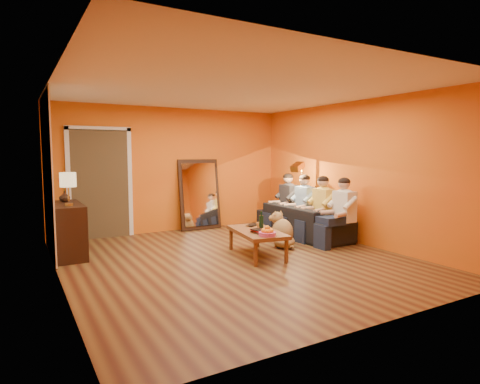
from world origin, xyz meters
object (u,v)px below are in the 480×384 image
person_far_left (344,212)px  person_mid_right (305,205)px  sofa (303,221)px  person_mid_left (323,208)px  dog (283,229)px  floor_lamp (302,199)px  laptop (255,225)px  table_lamp (68,189)px  person_far_right (289,202)px  sideboard (68,230)px  tumbler (259,225)px  mirror_frame (199,194)px  wine_bottle (261,221)px  coffee_table (257,243)px  vase (65,197)px

person_far_left → person_mid_right: size_ratio=1.00×
sofa → person_mid_left: (0.13, -0.45, 0.30)m
dog → floor_lamp: bearing=25.5°
sofa → person_mid_left: 0.56m
laptop → table_lamp: bearing=131.0°
person_far_right → floor_lamp: bearing=-93.5°
sofa → person_far_right: size_ratio=1.75×
table_lamp → person_far_left: (4.37, -1.38, -0.49)m
sofa → dog: 1.07m
person_mid_right → sideboard: bearing=172.5°
person_far_left → tumbler: 1.64m
mirror_frame → sofa: size_ratio=0.71×
mirror_frame → table_lamp: 3.13m
wine_bottle → tumbler: wine_bottle is taller
coffee_table → floor_lamp: (1.70, 1.01, 0.51)m
mirror_frame → person_far_left: bearing=-60.2°
table_lamp → person_mid_right: 4.41m
person_mid_left → person_far_left: bearing=-90.0°
person_far_left → laptop: (-1.55, 0.51, -0.18)m
floor_lamp → sofa: bearing=-142.6°
table_lamp → wine_bottle: size_ratio=1.65×
vase → floor_lamp: bearing=-10.0°
sideboard → vase: bearing=90.0°
dog → person_far_left: person_far_left is taller
dog → tumbler: (-0.58, -0.15, 0.15)m
person_far_left → person_mid_left: (0.00, 0.55, 0.00)m
sideboard → person_mid_left: size_ratio=0.97×
tumbler → wine_bottle: bearing=-112.4°
wine_bottle → tumbler: (0.07, 0.17, -0.10)m
coffee_table → laptop: size_ratio=4.00×
table_lamp → laptop: bearing=-17.1°
mirror_frame → person_mid_right: mirror_frame is taller
mirror_frame → wine_bottle: size_ratio=4.90×
vase → laptop: bearing=-26.7°
person_mid_left → wine_bottle: person_mid_left is taller
vase → coffee_table: bearing=-33.8°
dog → laptop: bearing=161.0°
dog → person_mid_left: 1.08m
floor_lamp → dog: (-1.00, -0.73, -0.40)m
table_lamp → person_mid_left: (4.37, -0.83, -0.49)m
coffee_table → person_mid_right: 2.01m
table_lamp → person_mid_left: bearing=-10.7°
person_mid_right → wine_bottle: person_mid_right is taller
floor_lamp → vase: (-4.34, 0.76, 0.22)m
sideboard → wine_bottle: bearing=-30.3°
vase → sofa: bearing=-12.3°
sideboard → person_far_right: (4.37, -0.03, 0.18)m
person_mid_right → sofa: bearing=-142.4°
dog → wine_bottle: bearing=-164.2°
person_mid_right → tumbler: 1.82m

